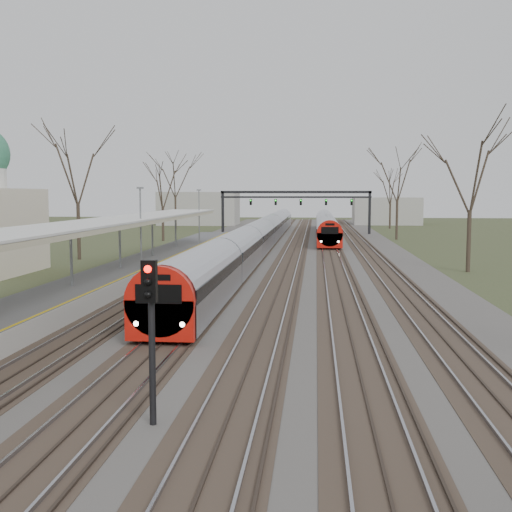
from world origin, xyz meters
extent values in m
cube|color=#474442|center=(0.00, 55.00, 0.05)|extent=(24.00, 160.00, 0.10)
cube|color=#4C3828|center=(-6.00, 55.00, 0.09)|extent=(2.60, 160.00, 0.06)
cube|color=gray|center=(-6.72, 55.00, 0.16)|extent=(0.07, 160.00, 0.12)
cube|color=gray|center=(-5.28, 55.00, 0.16)|extent=(0.07, 160.00, 0.12)
cube|color=#4C3828|center=(-2.50, 55.00, 0.09)|extent=(2.60, 160.00, 0.06)
cube|color=gray|center=(-3.22, 55.00, 0.16)|extent=(0.07, 160.00, 0.12)
cube|color=gray|center=(-1.78, 55.00, 0.16)|extent=(0.07, 160.00, 0.12)
cube|color=#4C3828|center=(1.00, 55.00, 0.09)|extent=(2.60, 160.00, 0.06)
cube|color=gray|center=(0.28, 55.00, 0.16)|extent=(0.07, 160.00, 0.12)
cube|color=gray|center=(1.72, 55.00, 0.16)|extent=(0.07, 160.00, 0.12)
cube|color=#4C3828|center=(4.50, 55.00, 0.09)|extent=(2.60, 160.00, 0.06)
cube|color=gray|center=(3.78, 55.00, 0.16)|extent=(0.07, 160.00, 0.12)
cube|color=gray|center=(5.22, 55.00, 0.16)|extent=(0.07, 160.00, 0.12)
cube|color=#4C3828|center=(8.00, 55.00, 0.09)|extent=(2.60, 160.00, 0.06)
cube|color=gray|center=(7.28, 55.00, 0.16)|extent=(0.07, 160.00, 0.12)
cube|color=gray|center=(8.72, 55.00, 0.16)|extent=(0.07, 160.00, 0.12)
cube|color=#9E9B93|center=(-9.05, 37.50, 0.50)|extent=(3.50, 69.00, 1.00)
cylinder|color=slate|center=(-9.05, 26.00, 2.50)|extent=(0.14, 0.14, 3.00)
cylinder|color=slate|center=(-9.05, 34.00, 2.50)|extent=(0.14, 0.14, 3.00)
cylinder|color=slate|center=(-9.05, 42.00, 2.50)|extent=(0.14, 0.14, 3.00)
cylinder|color=slate|center=(-9.05, 50.00, 2.50)|extent=(0.14, 0.14, 3.00)
cube|color=silver|center=(-9.05, 33.00, 4.05)|extent=(4.10, 50.00, 0.12)
cube|color=#BCB491|center=(-9.05, 33.00, 3.88)|extent=(4.10, 50.00, 0.25)
cube|color=black|center=(-10.00, 85.00, 3.00)|extent=(0.35, 0.35, 6.00)
cube|color=black|center=(10.50, 85.00, 3.00)|extent=(0.35, 0.35, 6.00)
cube|color=black|center=(0.25, 85.00, 5.90)|extent=(21.00, 0.35, 0.35)
cube|color=black|center=(0.25, 85.00, 5.20)|extent=(21.00, 0.25, 0.25)
cube|color=black|center=(-6.00, 84.80, 4.50)|extent=(0.32, 0.22, 0.85)
sphere|color=#0CFF19|center=(-6.00, 84.66, 4.75)|extent=(0.16, 0.16, 0.16)
cube|color=black|center=(-2.50, 84.80, 4.50)|extent=(0.32, 0.22, 0.85)
sphere|color=#0CFF19|center=(-2.50, 84.66, 4.75)|extent=(0.16, 0.16, 0.16)
cube|color=black|center=(1.00, 84.80, 4.50)|extent=(0.32, 0.22, 0.85)
sphere|color=#0CFF19|center=(1.00, 84.66, 4.75)|extent=(0.16, 0.16, 0.16)
cube|color=black|center=(4.50, 84.80, 4.50)|extent=(0.32, 0.22, 0.85)
sphere|color=#0CFF19|center=(4.50, 84.66, 4.75)|extent=(0.16, 0.16, 0.16)
cube|color=black|center=(8.00, 84.80, 4.50)|extent=(0.32, 0.22, 0.85)
sphere|color=#0CFF19|center=(8.00, 84.66, 4.75)|extent=(0.16, 0.16, 0.16)
cylinder|color=#2D231C|center=(-17.00, 48.00, 2.48)|extent=(0.30, 0.30, 4.95)
cylinder|color=#2D231C|center=(14.00, 42.00, 2.25)|extent=(0.30, 0.30, 4.50)
cube|color=#B2B4BD|center=(-2.50, 62.66, 1.10)|extent=(2.55, 90.00, 1.60)
cylinder|color=#B2B4BD|center=(-2.50, 62.66, 1.75)|extent=(2.60, 89.70, 2.60)
cube|color=black|center=(-2.50, 62.66, 1.85)|extent=(2.62, 89.40, 0.55)
cube|color=red|center=(-2.50, 17.76, 1.05)|extent=(2.55, 0.50, 1.50)
cylinder|color=red|center=(-2.50, 17.81, 1.75)|extent=(2.60, 0.60, 2.60)
cube|color=black|center=(-2.50, 17.54, 2.05)|extent=(1.70, 0.12, 0.70)
sphere|color=white|center=(-3.35, 17.56, 0.95)|extent=(0.22, 0.22, 0.22)
sphere|color=white|center=(-1.65, 17.56, 0.95)|extent=(0.22, 0.22, 0.22)
cube|color=black|center=(-2.50, 62.66, 0.17)|extent=(1.80, 89.00, 0.35)
cube|color=#B2B4BD|center=(4.50, 81.34, 1.10)|extent=(2.55, 45.00, 1.60)
cylinder|color=#B2B4BD|center=(4.50, 81.34, 1.75)|extent=(2.60, 44.70, 2.60)
cube|color=black|center=(4.50, 81.34, 1.85)|extent=(2.62, 44.40, 0.55)
cube|color=red|center=(4.50, 58.94, 1.05)|extent=(2.55, 0.50, 1.50)
cylinder|color=red|center=(4.50, 58.99, 1.75)|extent=(2.60, 0.60, 2.60)
cube|color=black|center=(4.50, 58.72, 2.05)|extent=(1.70, 0.12, 0.70)
sphere|color=white|center=(3.65, 58.74, 0.95)|extent=(0.22, 0.22, 0.22)
sphere|color=white|center=(5.35, 58.74, 0.95)|extent=(0.22, 0.22, 0.22)
cube|color=black|center=(4.50, 81.34, 0.17)|extent=(1.80, 44.00, 0.35)
cylinder|color=black|center=(-0.75, 9.84, 2.00)|extent=(0.16, 0.16, 4.00)
cube|color=black|center=(-0.75, 9.69, 3.60)|extent=(0.35, 0.22, 1.00)
sphere|color=#FF0C05|center=(-0.75, 9.56, 3.90)|extent=(0.18, 0.18, 0.18)
camera|label=1|loc=(3.11, -4.84, 5.63)|focal=45.00mm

